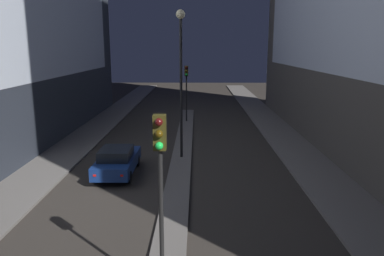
{
  "coord_description": "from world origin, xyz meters",
  "views": [
    {
      "loc": [
        0.93,
        -4.68,
        6.71
      ],
      "look_at": [
        0.6,
        20.27,
        1.25
      ],
      "focal_mm": 35.0,
      "sensor_mm": 36.0,
      "label": 1
    }
  ],
  "objects": [
    {
      "name": "median_strip",
      "position": [
        0.0,
        17.69,
        0.07
      ],
      "size": [
        1.19,
        33.38,
        0.14
      ],
      "color": "#66605B",
      "rests_on": "ground"
    },
    {
      "name": "street_lamp",
      "position": [
        0.0,
        17.17,
        5.98
      ],
      "size": [
        0.53,
        0.53,
        8.6
      ],
      "color": "black",
      "rests_on": "median_strip"
    },
    {
      "name": "traffic_light_near",
      "position": [
        0.0,
        4.4,
        3.73
      ],
      "size": [
        0.32,
        0.42,
        4.92
      ],
      "color": "black",
      "rests_on": "median_strip"
    },
    {
      "name": "car_left_lane",
      "position": [
        -3.3,
        14.3,
        0.77
      ],
      "size": [
        1.86,
        4.35,
        1.51
      ],
      "color": "navy",
      "rests_on": "ground"
    },
    {
      "name": "traffic_light_mid",
      "position": [
        0.0,
        28.22,
        3.73
      ],
      "size": [
        0.32,
        0.42,
        4.92
      ],
      "color": "black",
      "rests_on": "median_strip"
    }
  ]
}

